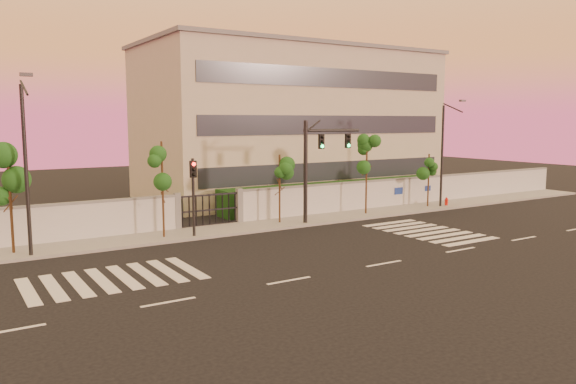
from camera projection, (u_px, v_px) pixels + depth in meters
ground at (384, 264)px, 24.93m from camera, size 120.00×120.00×0.00m
sidewalk at (266, 225)px, 33.73m from camera, size 60.00×3.00×0.15m
perimeter_wall at (255, 205)px, 34.92m from camera, size 60.00×0.36×2.20m
hedge_row at (249, 203)px, 37.81m from camera, size 41.00×4.25×1.80m
institutional_building at (290, 122)px, 47.36m from camera, size 24.40×12.40×12.25m
road_markings at (307, 251)px, 27.25m from camera, size 57.00×7.62×0.02m
street_tree_b at (9, 176)px, 25.99m from camera, size 1.62×1.29×5.11m
street_tree_c at (162, 168)px, 29.54m from camera, size 1.37×1.09×5.24m
street_tree_d at (280, 173)px, 33.91m from camera, size 1.41×1.12×4.29m
street_tree_e at (367, 156)px, 37.13m from camera, size 1.50×1.19×5.38m
street_tree_f at (429, 168)px, 40.36m from camera, size 1.40×1.11×3.94m
traffic_signal_main at (317, 159)px, 34.12m from camera, size 4.00×0.63×6.33m
traffic_signal_secondary at (193, 188)px, 29.91m from camera, size 0.34×0.33×4.33m
streetlight_west at (26, 162)px, 25.24m from camera, size 0.50×2.00×8.31m
streetlight_east at (444, 151)px, 40.09m from camera, size 0.46×1.86×7.74m
fire_hydrant at (446, 202)px, 41.11m from camera, size 0.28×0.27×0.73m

